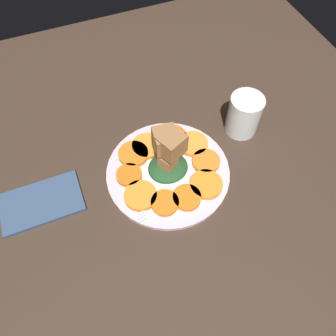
# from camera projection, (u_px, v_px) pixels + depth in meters

# --- Properties ---
(table_slab) EXTENTS (1.20, 1.20, 0.02)m
(table_slab) POSITION_uv_depth(u_px,v_px,m) (168.00, 175.00, 0.72)
(table_slab) COLOR #38281E
(table_slab) RESTS_ON ground
(plate) EXTENTS (0.27, 0.27, 0.01)m
(plate) POSITION_uv_depth(u_px,v_px,m) (168.00, 172.00, 0.71)
(plate) COLOR silver
(plate) RESTS_ON table_slab
(carrot_slice_0) EXTENTS (0.07, 0.07, 0.01)m
(carrot_slice_0) POSITION_uv_depth(u_px,v_px,m) (147.00, 146.00, 0.73)
(carrot_slice_0) COLOR orange
(carrot_slice_0) RESTS_ON plate
(carrot_slice_1) EXTENTS (0.07, 0.07, 0.01)m
(carrot_slice_1) POSITION_uv_depth(u_px,v_px,m) (133.00, 154.00, 0.72)
(carrot_slice_1) COLOR orange
(carrot_slice_1) RESTS_ON plate
(carrot_slice_2) EXTENTS (0.05, 0.05, 0.01)m
(carrot_slice_2) POSITION_uv_depth(u_px,v_px,m) (129.00, 175.00, 0.69)
(carrot_slice_2) COLOR orange
(carrot_slice_2) RESTS_ON plate
(carrot_slice_3) EXTENTS (0.07, 0.07, 0.01)m
(carrot_slice_3) POSITION_uv_depth(u_px,v_px,m) (140.00, 196.00, 0.66)
(carrot_slice_3) COLOR orange
(carrot_slice_3) RESTS_ON plate
(carrot_slice_4) EXTENTS (0.06, 0.06, 0.01)m
(carrot_slice_4) POSITION_uv_depth(u_px,v_px,m) (165.00, 203.00, 0.66)
(carrot_slice_4) COLOR orange
(carrot_slice_4) RESTS_ON plate
(carrot_slice_5) EXTENTS (0.06, 0.06, 0.01)m
(carrot_slice_5) POSITION_uv_depth(u_px,v_px,m) (187.00, 198.00, 0.66)
(carrot_slice_5) COLOR orange
(carrot_slice_5) RESTS_ON plate
(carrot_slice_6) EXTENTS (0.07, 0.07, 0.01)m
(carrot_slice_6) POSITION_uv_depth(u_px,v_px,m) (206.00, 184.00, 0.68)
(carrot_slice_6) COLOR orange
(carrot_slice_6) RESTS_ON plate
(carrot_slice_7) EXTENTS (0.06, 0.06, 0.01)m
(carrot_slice_7) POSITION_uv_depth(u_px,v_px,m) (206.00, 161.00, 0.71)
(carrot_slice_7) COLOR orange
(carrot_slice_7) RESTS_ON plate
(carrot_slice_8) EXTENTS (0.07, 0.07, 0.01)m
(carrot_slice_8) POSITION_uv_depth(u_px,v_px,m) (193.00, 144.00, 0.73)
(carrot_slice_8) COLOR orange
(carrot_slice_8) RESTS_ON plate
(carrot_slice_9) EXTENTS (0.07, 0.07, 0.01)m
(carrot_slice_9) POSITION_uv_depth(u_px,v_px,m) (171.00, 138.00, 0.74)
(carrot_slice_9) COLOR #D66114
(carrot_slice_9) RESTS_ON plate
(center_pile) EXTENTS (0.09, 0.08, 0.12)m
(center_pile) POSITION_uv_depth(u_px,v_px,m) (169.00, 154.00, 0.66)
(center_pile) COLOR #1E4723
(center_pile) RESTS_ON plate
(fork) EXTENTS (0.19, 0.07, 0.00)m
(fork) POSITION_uv_depth(u_px,v_px,m) (175.00, 195.00, 0.67)
(fork) COLOR silver
(fork) RESTS_ON plate
(water_glass) EXTENTS (0.07, 0.07, 0.10)m
(water_glass) POSITION_uv_depth(u_px,v_px,m) (244.00, 115.00, 0.74)
(water_glass) COLOR silver
(water_glass) RESTS_ON table_slab
(napkin) EXTENTS (0.16, 0.10, 0.01)m
(napkin) POSITION_uv_depth(u_px,v_px,m) (42.00, 202.00, 0.67)
(napkin) COLOR #334766
(napkin) RESTS_ON table_slab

